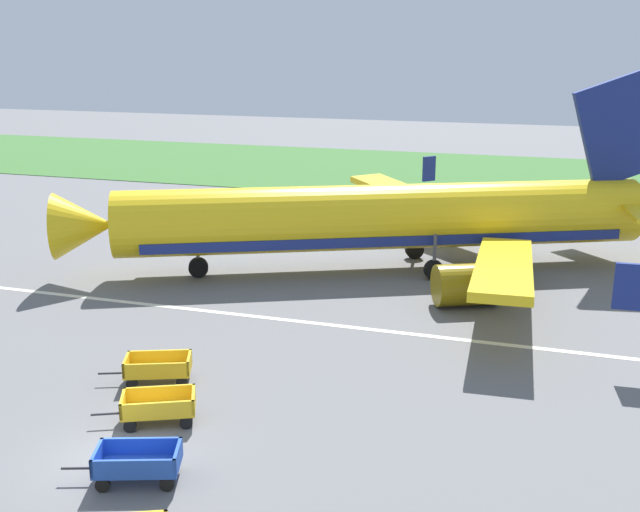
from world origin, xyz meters
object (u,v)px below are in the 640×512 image
object	(u,v)px
baggage_cart_second_in_row	(137,463)
baggage_cart_third_in_row	(158,407)
airplane	(400,218)
baggage_cart_fourth_in_row	(158,368)

from	to	relation	value
baggage_cart_second_in_row	baggage_cart_third_in_row	distance (m)	3.68
airplane	baggage_cart_third_in_row	size ratio (longest dim) A/B	10.06
baggage_cart_third_in_row	baggage_cart_fourth_in_row	size ratio (longest dim) A/B	0.99
airplane	baggage_cart_third_in_row	xyz separation A→B (m)	(-4.01, -20.94, -2.45)
baggage_cart_fourth_in_row	baggage_cart_third_in_row	bearing A→B (deg)	-60.51
airplane	baggage_cart_third_in_row	bearing A→B (deg)	-100.84
baggage_cart_third_in_row	baggage_cart_fourth_in_row	distance (m)	3.34
baggage_cart_second_in_row	baggage_cart_fourth_in_row	size ratio (longest dim) A/B	1.01
baggage_cart_second_in_row	baggage_cart_third_in_row	world-z (taller)	same
baggage_cart_second_in_row	airplane	bearing A→B (deg)	83.51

